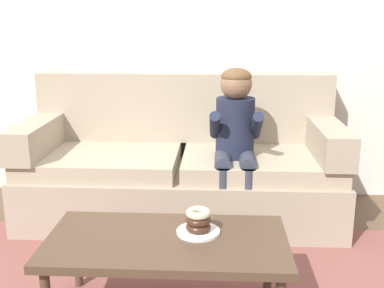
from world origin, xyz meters
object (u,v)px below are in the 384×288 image
at_px(coffee_table, 167,246).
at_px(donut, 198,227).
at_px(couch, 182,168).
at_px(person_child, 235,134).
at_px(toy_controller, 98,265).

height_order(coffee_table, donut, donut).
bearing_deg(couch, coffee_table, -88.85).
height_order(couch, coffee_table, couch).
bearing_deg(couch, donut, -81.83).
relative_size(person_child, toy_controller, 4.87).
xyz_separation_m(couch, coffee_table, (0.03, -1.26, 0.02)).
bearing_deg(toy_controller, person_child, 52.41).
height_order(person_child, toy_controller, person_child).
bearing_deg(person_child, toy_controller, -142.80).
relative_size(couch, coffee_table, 1.96).
bearing_deg(coffee_table, toy_controller, 136.19).
height_order(coffee_table, person_child, person_child).
xyz_separation_m(person_child, toy_controller, (-0.80, -0.61, -0.65)).
distance_m(person_child, toy_controller, 1.20).
relative_size(donut, toy_controller, 0.53).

